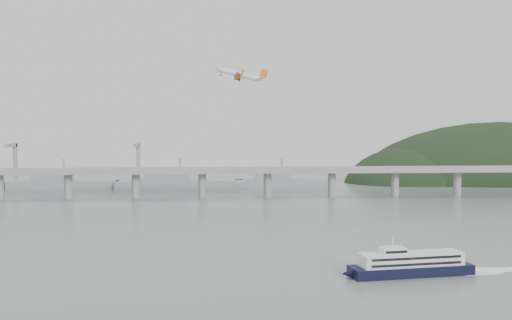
{
  "coord_description": "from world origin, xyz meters",
  "views": [
    {
      "loc": [
        -23.74,
        -255.41,
        51.63
      ],
      "look_at": [
        0.0,
        55.0,
        36.0
      ],
      "focal_mm": 42.0,
      "sensor_mm": 36.0,
      "label": 1
    }
  ],
  "objects": [
    {
      "name": "bridge",
      "position": [
        -1.15,
        200.0,
        17.65
      ],
      "size": [
        800.0,
        22.0,
        23.9
      ],
      "color": "gray",
      "rests_on": "ground"
    },
    {
      "name": "ground",
      "position": [
        0.0,
        0.0,
        0.0
      ],
      "size": [
        900.0,
        900.0,
        0.0
      ],
      "primitive_type": "plane",
      "color": "slate",
      "rests_on": "ground"
    },
    {
      "name": "ferry",
      "position": [
        47.37,
        -49.57,
        3.75
      ],
      "size": [
        73.23,
        20.02,
        13.84
      ],
      "rotation": [
        0.0,
        0.0,
        0.14
      ],
      "color": "black",
      "rests_on": "ground"
    },
    {
      "name": "distant_fleet",
      "position": [
        -155.36,
        265.08,
        6.22
      ],
      "size": [
        453.0,
        60.9,
        40.0
      ],
      "color": "gray",
      "rests_on": "ground"
    },
    {
      "name": "airliner",
      "position": [
        -5.48,
        108.78,
        85.03
      ],
      "size": [
        33.69,
        30.41,
        10.69
      ],
      "rotation": [
        0.05,
        -0.25,
        3.06
      ],
      "color": "silver",
      "rests_on": "ground"
    }
  ]
}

